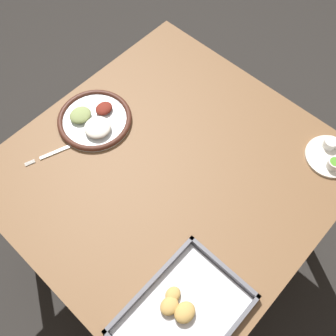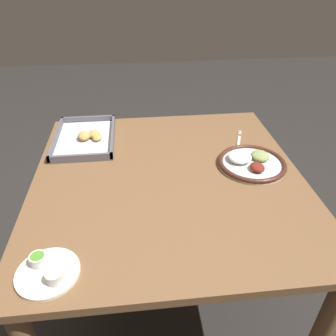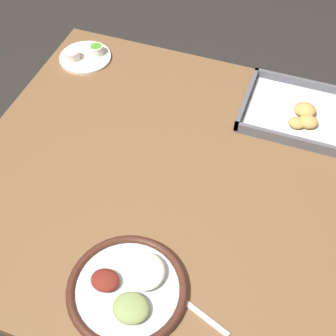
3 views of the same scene
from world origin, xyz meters
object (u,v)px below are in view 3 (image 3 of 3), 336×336
Objects in this scene: fork at (208,320)px; saucer_plate at (85,56)px; dinner_plate at (129,288)px; baking_tray at (306,115)px.

fork is 0.95m from saucer_plate.
dinner_plate is 1.59× the size of saucer_plate.
dinner_plate is 0.18m from fork.
dinner_plate is at bearing -57.33° from saucer_plate.
fork is 0.68m from baking_tray.
baking_tray reaches higher than fork.
saucer_plate is at bearing 151.60° from fork.
baking_tray reaches higher than saucer_plate.
dinner_plate is at bearing -112.43° from baking_tray.
dinner_plate reaches higher than fork.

